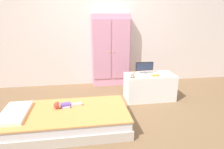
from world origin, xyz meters
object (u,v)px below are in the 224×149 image
at_px(tv_stand, 149,87).
at_px(tv_monitor, 144,67).
at_px(book_orange, 156,75).
at_px(bed, 66,120).
at_px(wardrobe, 111,51).
at_px(rocking_horse_toy, 133,75).
at_px(doll, 63,105).

xyz_separation_m(tv_stand, tv_monitor, (-0.09, 0.08, 0.36)).
bearing_deg(book_orange, tv_monitor, 131.05).
bearing_deg(tv_stand, bed, -151.24).
height_order(bed, wardrobe, wardrobe).
xyz_separation_m(wardrobe, tv_stand, (0.58, -0.91, -0.54)).
bearing_deg(tv_stand, rocking_horse_toy, -157.45).
bearing_deg(book_orange, wardrobe, 122.63).
bearing_deg(book_orange, doll, -159.29).
height_order(bed, doll, doll).
bearing_deg(rocking_horse_toy, bed, -149.35).
distance_m(doll, tv_monitor, 1.64).
distance_m(wardrobe, rocking_horse_toy, 1.11).
bearing_deg(wardrobe, tv_stand, -57.44).
bearing_deg(wardrobe, tv_monitor, -59.40).
height_order(bed, tv_stand, tv_stand).
distance_m(bed, doll, 0.21).
bearing_deg(tv_stand, book_orange, -56.73).
distance_m(tv_stand, tv_monitor, 0.38).
xyz_separation_m(wardrobe, tv_monitor, (0.50, -0.84, -0.17)).
xyz_separation_m(doll, rocking_horse_toy, (1.15, 0.55, 0.23)).
bearing_deg(wardrobe, rocking_horse_toy, -78.16).
relative_size(rocking_horse_toy, book_orange, 0.81).
height_order(wardrobe, tv_stand, wardrobe).
distance_m(bed, wardrobe, 2.03).
height_order(doll, book_orange, book_orange).
distance_m(doll, book_orange, 1.69).
relative_size(wardrobe, book_orange, 11.09).
bearing_deg(doll, rocking_horse_toy, 25.50).
relative_size(doll, tv_stand, 0.44).
bearing_deg(wardrobe, doll, -119.80).
height_order(wardrobe, rocking_horse_toy, wardrobe).
distance_m(bed, tv_monitor, 1.70).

